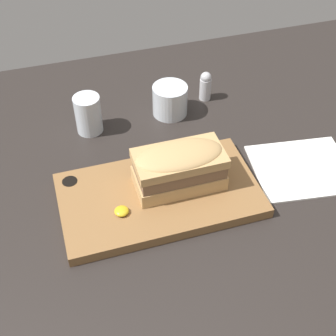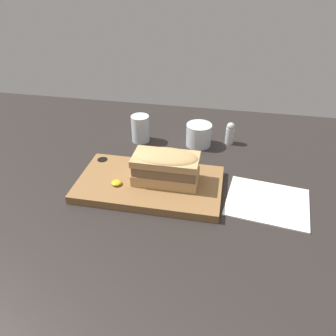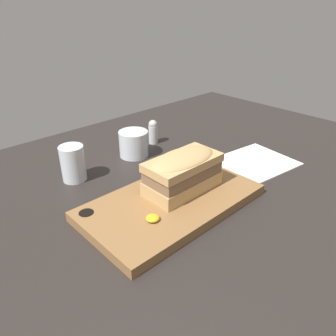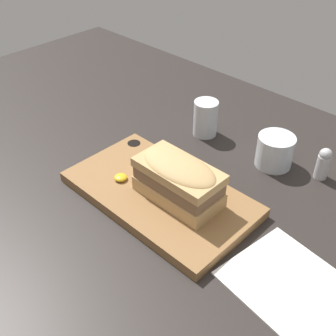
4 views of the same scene
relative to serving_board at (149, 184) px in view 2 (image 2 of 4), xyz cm
name	(u,v)px [view 2 (image 2 of 4)]	position (x,y,z in cm)	size (l,w,h in cm)	color
dining_table	(131,192)	(-4.89, -1.98, -2.11)	(174.02, 118.05, 2.00)	#282321
serving_board	(149,184)	(0.00, 0.00, 0.00)	(38.79, 21.77, 2.28)	olive
sandwich	(166,166)	(4.40, 0.89, 5.93)	(17.26, 8.97, 8.97)	tan
mustard_dollop	(116,183)	(-8.16, -3.31, 1.65)	(2.71, 2.71, 1.08)	gold
water_glass	(141,130)	(-9.18, 25.38, 2.80)	(6.00, 6.00, 9.01)	silver
wine_glass	(199,136)	(10.36, 26.24, 2.25)	(8.30, 8.30, 7.35)	silver
napkin	(267,202)	(31.36, -0.60, -0.91)	(22.52, 19.72, 0.40)	white
salt_shaker	(230,133)	(20.44, 29.38, 2.70)	(2.85, 2.85, 7.47)	silver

